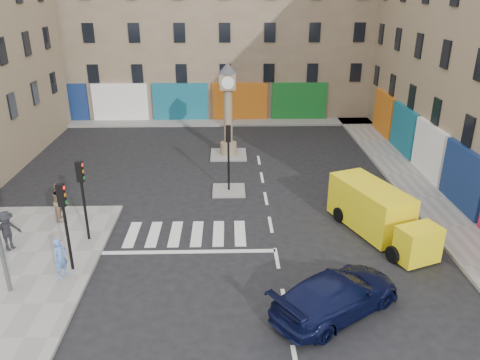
{
  "coord_description": "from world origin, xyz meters",
  "views": [
    {
      "loc": [
        -1.99,
        -15.93,
        10.68
      ],
      "look_at": [
        -1.46,
        4.86,
        2.0
      ],
      "focal_mm": 35.0,
      "sensor_mm": 36.0,
      "label": 1
    }
  ],
  "objects_px": {
    "navy_sedan": "(337,294)",
    "pedestrian_tan": "(61,201)",
    "pedestrian_blue": "(61,258)",
    "pedestrian_dark": "(7,231)",
    "yellow_van": "(378,213)",
    "traffic_light_island": "(228,148)",
    "clock_pillar": "(228,104)",
    "traffic_light_left_near": "(64,214)",
    "traffic_light_left_far": "(82,188)"
  },
  "relations": [
    {
      "from": "pedestrian_blue",
      "to": "pedestrian_tan",
      "type": "bearing_deg",
      "value": 46.51
    },
    {
      "from": "traffic_light_left_far",
      "to": "pedestrian_blue",
      "type": "height_order",
      "value": "traffic_light_left_far"
    },
    {
      "from": "clock_pillar",
      "to": "yellow_van",
      "type": "distance_m",
      "value": 13.13
    },
    {
      "from": "traffic_light_left_near",
      "to": "navy_sedan",
      "type": "height_order",
      "value": "traffic_light_left_near"
    },
    {
      "from": "traffic_light_left_far",
      "to": "clock_pillar",
      "type": "distance_m",
      "value": 13.05
    },
    {
      "from": "navy_sedan",
      "to": "pedestrian_tan",
      "type": "xyz_separation_m",
      "value": [
        -11.81,
        7.14,
        0.35
      ]
    },
    {
      "from": "navy_sedan",
      "to": "pedestrian_dark",
      "type": "distance_m",
      "value": 13.85
    },
    {
      "from": "yellow_van",
      "to": "pedestrian_blue",
      "type": "xyz_separation_m",
      "value": [
        -13.32,
        -3.36,
        -0.1
      ]
    },
    {
      "from": "pedestrian_dark",
      "to": "traffic_light_island",
      "type": "bearing_deg",
      "value": -22.72
    },
    {
      "from": "pedestrian_tan",
      "to": "pedestrian_dark",
      "type": "distance_m",
      "value": 3.12
    },
    {
      "from": "pedestrian_dark",
      "to": "yellow_van",
      "type": "bearing_deg",
      "value": -51.69
    },
    {
      "from": "clock_pillar",
      "to": "traffic_light_island",
      "type": "bearing_deg",
      "value": -90.0
    },
    {
      "from": "pedestrian_blue",
      "to": "pedestrian_dark",
      "type": "distance_m",
      "value": 3.59
    },
    {
      "from": "traffic_light_island",
      "to": "yellow_van",
      "type": "bearing_deg",
      "value": -36.07
    },
    {
      "from": "traffic_light_left_near",
      "to": "pedestrian_dark",
      "type": "bearing_deg",
      "value": 153.16
    },
    {
      "from": "traffic_light_island",
      "to": "yellow_van",
      "type": "distance_m",
      "value": 8.56
    },
    {
      "from": "traffic_light_left_far",
      "to": "yellow_van",
      "type": "xyz_separation_m",
      "value": [
        13.11,
        0.44,
        -1.55
      ]
    },
    {
      "from": "pedestrian_blue",
      "to": "traffic_light_island",
      "type": "bearing_deg",
      "value": -9.33
    },
    {
      "from": "traffic_light_left_near",
      "to": "clock_pillar",
      "type": "distance_m",
      "value": 15.19
    },
    {
      "from": "navy_sedan",
      "to": "yellow_van",
      "type": "relative_size",
      "value": 0.83
    },
    {
      "from": "traffic_light_left_far",
      "to": "traffic_light_island",
      "type": "xyz_separation_m",
      "value": [
        6.3,
        5.4,
        -0.03
      ]
    },
    {
      "from": "navy_sedan",
      "to": "pedestrian_tan",
      "type": "height_order",
      "value": "pedestrian_tan"
    },
    {
      "from": "pedestrian_blue",
      "to": "navy_sedan",
      "type": "bearing_deg",
      "value": -73.6
    },
    {
      "from": "traffic_light_left_near",
      "to": "pedestrian_blue",
      "type": "distance_m",
      "value": 1.74
    },
    {
      "from": "traffic_light_left_near",
      "to": "traffic_light_island",
      "type": "xyz_separation_m",
      "value": [
        6.3,
        7.8,
        -0.03
      ]
    },
    {
      "from": "traffic_light_left_near",
      "to": "clock_pillar",
      "type": "relative_size",
      "value": 0.61
    },
    {
      "from": "clock_pillar",
      "to": "navy_sedan",
      "type": "bearing_deg",
      "value": -77.3
    },
    {
      "from": "pedestrian_blue",
      "to": "yellow_van",
      "type": "bearing_deg",
      "value": -47.13
    },
    {
      "from": "traffic_light_left_near",
      "to": "navy_sedan",
      "type": "distance_m",
      "value": 10.57
    },
    {
      "from": "navy_sedan",
      "to": "clock_pillar",
      "type": "bearing_deg",
      "value": -21.79
    },
    {
      "from": "traffic_light_island",
      "to": "pedestrian_dark",
      "type": "distance_m",
      "value": 11.4
    },
    {
      "from": "clock_pillar",
      "to": "traffic_light_left_far",
      "type": "bearing_deg",
      "value": -118.94
    },
    {
      "from": "pedestrian_tan",
      "to": "pedestrian_dark",
      "type": "xyz_separation_m",
      "value": [
        -1.34,
        -2.81,
        -0.04
      ]
    },
    {
      "from": "pedestrian_dark",
      "to": "traffic_light_left_far",
      "type": "bearing_deg",
      "value": -41.48
    },
    {
      "from": "clock_pillar",
      "to": "pedestrian_blue",
      "type": "distance_m",
      "value": 15.93
    },
    {
      "from": "yellow_van",
      "to": "pedestrian_dark",
      "type": "relative_size",
      "value": 3.43
    },
    {
      "from": "pedestrian_tan",
      "to": "pedestrian_blue",
      "type": "bearing_deg",
      "value": -170.43
    },
    {
      "from": "traffic_light_left_near",
      "to": "pedestrian_tan",
      "type": "distance_m",
      "value": 4.98
    },
    {
      "from": "traffic_light_island",
      "to": "clock_pillar",
      "type": "distance_m",
      "value": 6.07
    },
    {
      "from": "yellow_van",
      "to": "pedestrian_tan",
      "type": "relative_size",
      "value": 3.27
    },
    {
      "from": "yellow_van",
      "to": "pedestrian_tan",
      "type": "distance_m",
      "value": 14.97
    },
    {
      "from": "traffic_light_left_near",
      "to": "navy_sedan",
      "type": "bearing_deg",
      "value": -15.34
    },
    {
      "from": "navy_sedan",
      "to": "yellow_van",
      "type": "bearing_deg",
      "value": -63.33
    },
    {
      "from": "traffic_light_left_far",
      "to": "traffic_light_island",
      "type": "relative_size",
      "value": 1.0
    },
    {
      "from": "traffic_light_left_near",
      "to": "pedestrian_tan",
      "type": "xyz_separation_m",
      "value": [
        -1.78,
        4.39,
        -1.53
      ]
    },
    {
      "from": "clock_pillar",
      "to": "pedestrian_tan",
      "type": "xyz_separation_m",
      "value": [
        -8.08,
        -9.4,
        -2.45
      ]
    },
    {
      "from": "navy_sedan",
      "to": "pedestrian_tan",
      "type": "bearing_deg",
      "value": 24.34
    },
    {
      "from": "traffic_light_left_near",
      "to": "clock_pillar",
      "type": "height_order",
      "value": "clock_pillar"
    },
    {
      "from": "traffic_light_left_far",
      "to": "pedestrian_blue",
      "type": "distance_m",
      "value": 3.35
    },
    {
      "from": "traffic_light_left_far",
      "to": "pedestrian_dark",
      "type": "xyz_separation_m",
      "value": [
        -3.13,
        -0.82,
        -1.57
      ]
    }
  ]
}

